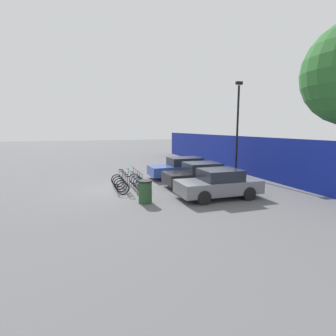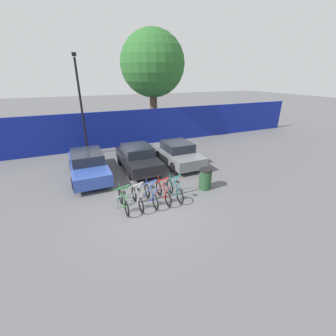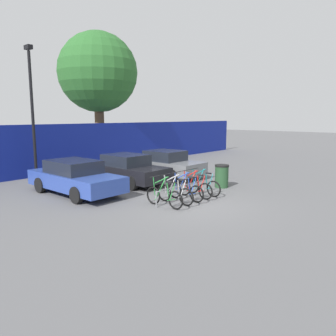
{
  "view_description": "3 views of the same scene",
  "coord_description": "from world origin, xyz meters",
  "px_view_note": "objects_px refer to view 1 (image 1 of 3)",
  "views": [
    {
      "loc": [
        14.48,
        -1.92,
        3.35
      ],
      "look_at": [
        1.56,
        2.39,
        1.27
      ],
      "focal_mm": 28.0,
      "sensor_mm": 36.0,
      "label": 1
    },
    {
      "loc": [
        -2.46,
        -7.59,
        5.21
      ],
      "look_at": [
        1.31,
        0.85,
        1.38
      ],
      "focal_mm": 24.0,
      "sensor_mm": 36.0,
      "label": 2
    },
    {
      "loc": [
        -9.24,
        -6.98,
        3.18
      ],
      "look_at": [
        0.29,
        1.35,
        1.17
      ],
      "focal_mm": 35.0,
      "sensor_mm": 36.0,
      "label": 3
    }
  ],
  "objects_px": {
    "bicycle_silver": "(127,180)",
    "trash_bin": "(145,192)",
    "bicycle_blue": "(129,182)",
    "car_black": "(201,175)",
    "bicycle_teal": "(133,187)",
    "car_grey": "(219,184)",
    "bike_rack": "(132,180)",
    "bicycle_green": "(126,178)",
    "bicycle_red": "(131,185)",
    "lamp_post": "(237,125)",
    "car_blue": "(183,168)"
  },
  "relations": [
    {
      "from": "bicycle_silver",
      "to": "trash_bin",
      "type": "relative_size",
      "value": 1.66
    },
    {
      "from": "bicycle_blue",
      "to": "car_black",
      "type": "height_order",
      "value": "car_black"
    },
    {
      "from": "bicycle_teal",
      "to": "car_black",
      "type": "distance_m",
      "value": 4.07
    },
    {
      "from": "bicycle_blue",
      "to": "car_grey",
      "type": "bearing_deg",
      "value": 52.78
    },
    {
      "from": "car_black",
      "to": "bicycle_blue",
      "type": "bearing_deg",
      "value": -99.24
    },
    {
      "from": "bicycle_teal",
      "to": "trash_bin",
      "type": "distance_m",
      "value": 1.78
    },
    {
      "from": "bicycle_teal",
      "to": "bike_rack",
      "type": "bearing_deg",
      "value": 169.98
    },
    {
      "from": "bike_rack",
      "to": "bicycle_blue",
      "type": "xyz_separation_m",
      "value": [
        0.03,
        -0.15,
        -0.1
      ]
    },
    {
      "from": "bike_rack",
      "to": "car_black",
      "type": "relative_size",
      "value": 0.7
    },
    {
      "from": "bicycle_silver",
      "to": "bike_rack",
      "type": "bearing_deg",
      "value": 10.62
    },
    {
      "from": "bicycle_blue",
      "to": "bicycle_teal",
      "type": "height_order",
      "value": "same"
    },
    {
      "from": "car_black",
      "to": "car_grey",
      "type": "height_order",
      "value": "same"
    },
    {
      "from": "bicycle_green",
      "to": "bicycle_teal",
      "type": "distance_m",
      "value": 2.36
    },
    {
      "from": "bicycle_red",
      "to": "bicycle_teal",
      "type": "relative_size",
      "value": 1.0
    },
    {
      "from": "bicycle_blue",
      "to": "lamp_post",
      "type": "relative_size",
      "value": 0.26
    },
    {
      "from": "bicycle_silver",
      "to": "bicycle_teal",
      "type": "distance_m",
      "value": 1.76
    },
    {
      "from": "bicycle_silver",
      "to": "car_blue",
      "type": "distance_m",
      "value": 4.37
    },
    {
      "from": "bicycle_blue",
      "to": "bicycle_red",
      "type": "distance_m",
      "value": 0.58
    },
    {
      "from": "bicycle_teal",
      "to": "lamp_post",
      "type": "distance_m",
      "value": 9.1
    },
    {
      "from": "bicycle_green",
      "to": "lamp_post",
      "type": "bearing_deg",
      "value": 92.95
    },
    {
      "from": "bicycle_silver",
      "to": "lamp_post",
      "type": "relative_size",
      "value": 0.26
    },
    {
      "from": "bike_rack",
      "to": "car_blue",
      "type": "height_order",
      "value": "car_blue"
    },
    {
      "from": "bicycle_green",
      "to": "bicycle_blue",
      "type": "xyz_separation_m",
      "value": [
        1.21,
        0.0,
        0.0
      ]
    },
    {
      "from": "car_blue",
      "to": "lamp_post",
      "type": "relative_size",
      "value": 0.71
    },
    {
      "from": "bike_rack",
      "to": "trash_bin",
      "type": "xyz_separation_m",
      "value": [
        2.94,
        0.06,
        0.05
      ]
    },
    {
      "from": "lamp_post",
      "to": "bicycle_red",
      "type": "bearing_deg",
      "value": -73.15
    },
    {
      "from": "bicycle_blue",
      "to": "car_black",
      "type": "xyz_separation_m",
      "value": [
        0.66,
        4.03,
        0.31
      ]
    },
    {
      "from": "bike_rack",
      "to": "bicycle_teal",
      "type": "xyz_separation_m",
      "value": [
        1.18,
        -0.15,
        -0.1
      ]
    },
    {
      "from": "car_black",
      "to": "trash_bin",
      "type": "relative_size",
      "value": 4.01
    },
    {
      "from": "car_black",
      "to": "car_grey",
      "type": "bearing_deg",
      "value": -5.59
    },
    {
      "from": "bicycle_silver",
      "to": "car_grey",
      "type": "distance_m",
      "value": 5.36
    },
    {
      "from": "bicycle_teal",
      "to": "lamp_post",
      "type": "xyz_separation_m",
      "value": [
        -2.98,
        7.97,
        3.22
      ]
    },
    {
      "from": "bike_rack",
      "to": "lamp_post",
      "type": "height_order",
      "value": "lamp_post"
    },
    {
      "from": "bike_rack",
      "to": "bicycle_silver",
      "type": "distance_m",
      "value": 0.61
    },
    {
      "from": "car_grey",
      "to": "lamp_post",
      "type": "bearing_deg",
      "value": 140.06
    },
    {
      "from": "bike_rack",
      "to": "car_grey",
      "type": "distance_m",
      "value": 4.85
    },
    {
      "from": "bicycle_green",
      "to": "car_black",
      "type": "distance_m",
      "value": 4.45
    },
    {
      "from": "bicycle_blue",
      "to": "bicycle_red",
      "type": "xyz_separation_m",
      "value": [
        0.58,
        0.0,
        0.0
      ]
    },
    {
      "from": "bicycle_silver",
      "to": "bicycle_blue",
      "type": "bearing_deg",
      "value": -3.64
    },
    {
      "from": "car_blue",
      "to": "bicycle_silver",
      "type": "bearing_deg",
      "value": -69.39
    },
    {
      "from": "bicycle_blue",
      "to": "car_grey",
      "type": "height_order",
      "value": "car_grey"
    },
    {
      "from": "car_blue",
      "to": "car_grey",
      "type": "height_order",
      "value": "same"
    },
    {
      "from": "bicycle_green",
      "to": "bicycle_red",
      "type": "distance_m",
      "value": 1.79
    },
    {
      "from": "bicycle_silver",
      "to": "lamp_post",
      "type": "distance_m",
      "value": 8.68
    },
    {
      "from": "bicycle_teal",
      "to": "trash_bin",
      "type": "xyz_separation_m",
      "value": [
        1.76,
        0.21,
        0.14
      ]
    },
    {
      "from": "bike_rack",
      "to": "car_blue",
      "type": "relative_size",
      "value": 0.63
    },
    {
      "from": "bicycle_blue",
      "to": "bicycle_red",
      "type": "bearing_deg",
      "value": 2.81
    },
    {
      "from": "bike_rack",
      "to": "car_blue",
      "type": "bearing_deg",
      "value": 118.33
    },
    {
      "from": "bicycle_green",
      "to": "bicycle_silver",
      "type": "xyz_separation_m",
      "value": [
        0.6,
        0.0,
        0.0
      ]
    },
    {
      "from": "bike_rack",
      "to": "bicycle_green",
      "type": "height_order",
      "value": "bicycle_green"
    }
  ]
}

